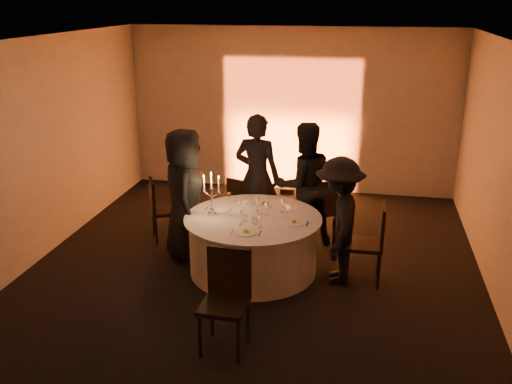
% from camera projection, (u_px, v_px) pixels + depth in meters
% --- Properties ---
extents(floor, '(7.00, 7.00, 0.00)m').
position_uv_depth(floor, '(253.00, 270.00, 7.67)').
color(floor, black).
rests_on(floor, ground).
extents(ceiling, '(7.00, 7.00, 0.00)m').
position_uv_depth(ceiling, '(253.00, 41.00, 6.69)').
color(ceiling, silver).
rests_on(ceiling, wall_back).
extents(wall_back, '(7.00, 0.00, 7.00)m').
position_uv_depth(wall_back, '(291.00, 111.00, 10.42)').
color(wall_back, '#BAB5AD').
rests_on(wall_back, floor).
extents(wall_front, '(7.00, 0.00, 7.00)m').
position_uv_depth(wall_front, '(152.00, 302.00, 3.93)').
color(wall_front, '#BAB5AD').
rests_on(wall_front, floor).
extents(wall_left, '(0.00, 7.00, 7.00)m').
position_uv_depth(wall_left, '(37.00, 151.00, 7.73)').
color(wall_left, '#BAB5AD').
rests_on(wall_left, floor).
extents(wall_right, '(0.00, 7.00, 7.00)m').
position_uv_depth(wall_right, '(505.00, 177.00, 6.62)').
color(wall_right, '#BAB5AD').
rests_on(wall_right, floor).
extents(uplighter_fixture, '(0.25, 0.12, 0.10)m').
position_uv_depth(uplighter_fixture, '(287.00, 191.00, 10.62)').
color(uplighter_fixture, black).
rests_on(uplighter_fixture, floor).
extents(banquet_table, '(1.80, 1.80, 0.77)m').
position_uv_depth(banquet_table, '(253.00, 244.00, 7.54)').
color(banquet_table, black).
rests_on(banquet_table, floor).
extents(chair_left, '(0.56, 0.56, 0.95)m').
position_uv_depth(chair_left, '(160.00, 206.00, 8.47)').
color(chair_left, black).
rests_on(chair_left, floor).
extents(chair_back_left, '(0.47, 0.48, 0.86)m').
position_uv_depth(chair_back_left, '(241.00, 201.00, 8.83)').
color(chair_back_left, black).
rests_on(chair_back_left, floor).
extents(chair_back_right, '(0.61, 0.61, 1.00)m').
position_uv_depth(chair_back_right, '(320.00, 208.00, 8.33)').
color(chair_back_right, black).
rests_on(chair_back_right, floor).
extents(chair_right, '(0.46, 0.46, 1.05)m').
position_uv_depth(chair_right, '(372.00, 239.00, 7.19)').
color(chair_right, black).
rests_on(chair_right, floor).
extents(chair_front, '(0.48, 0.48, 1.07)m').
position_uv_depth(chair_front, '(226.00, 293.00, 5.86)').
color(chair_front, black).
rests_on(chair_front, floor).
extents(guest_left, '(0.81, 1.02, 1.84)m').
position_uv_depth(guest_left, '(185.00, 194.00, 7.82)').
color(guest_left, black).
rests_on(guest_left, floor).
extents(guest_back_left, '(0.75, 0.55, 1.89)m').
position_uv_depth(guest_back_left, '(257.00, 176.00, 8.51)').
color(guest_back_left, black).
rests_on(guest_back_left, floor).
extents(guest_back_right, '(1.11, 1.03, 1.84)m').
position_uv_depth(guest_back_right, '(304.00, 184.00, 8.23)').
color(guest_back_right, black).
rests_on(guest_back_right, floor).
extents(guest_right, '(0.65, 1.09, 1.65)m').
position_uv_depth(guest_right, '(339.00, 221.00, 7.16)').
color(guest_right, black).
rests_on(guest_right, floor).
extents(plate_left, '(0.36, 0.29, 0.01)m').
position_uv_depth(plate_left, '(218.00, 210.00, 7.66)').
color(plate_left, white).
rests_on(plate_left, banquet_table).
extents(plate_back_left, '(0.36, 0.29, 0.01)m').
position_uv_depth(plate_back_left, '(251.00, 203.00, 7.92)').
color(plate_back_left, white).
rests_on(plate_back_left, banquet_table).
extents(plate_back_right, '(0.35, 0.25, 0.01)m').
position_uv_depth(plate_back_right, '(283.00, 207.00, 7.74)').
color(plate_back_right, white).
rests_on(plate_back_right, banquet_table).
extents(plate_right, '(0.36, 0.26, 0.08)m').
position_uv_depth(plate_right, '(294.00, 222.00, 7.21)').
color(plate_right, white).
rests_on(plate_right, banquet_table).
extents(plate_front, '(0.36, 0.27, 0.08)m').
position_uv_depth(plate_front, '(246.00, 232.00, 6.92)').
color(plate_front, white).
rests_on(plate_front, banquet_table).
extents(coffee_cup, '(0.11, 0.11, 0.07)m').
position_uv_depth(coffee_cup, '(212.00, 213.00, 7.47)').
color(coffee_cup, white).
rests_on(coffee_cup, banquet_table).
extents(candelabra, '(0.25, 0.12, 0.59)m').
position_uv_depth(candelabra, '(212.00, 200.00, 7.45)').
color(candelabra, silver).
rests_on(candelabra, banquet_table).
extents(wine_glass_a, '(0.07, 0.07, 0.19)m').
position_uv_depth(wine_glass_a, '(283.00, 203.00, 7.54)').
color(wine_glass_a, white).
rests_on(wine_glass_a, banquet_table).
extents(wine_glass_b, '(0.07, 0.07, 0.19)m').
position_uv_depth(wine_glass_b, '(229.00, 197.00, 7.77)').
color(wine_glass_b, white).
rests_on(wine_glass_b, banquet_table).
extents(wine_glass_c, '(0.07, 0.07, 0.19)m').
position_uv_depth(wine_glass_c, '(287.00, 208.00, 7.34)').
color(wine_glass_c, white).
rests_on(wine_glass_c, banquet_table).
extents(wine_glass_d, '(0.07, 0.07, 0.19)m').
position_uv_depth(wine_glass_d, '(267.00, 206.00, 7.42)').
color(wine_glass_d, white).
rests_on(wine_glass_d, banquet_table).
extents(wine_glass_e, '(0.07, 0.07, 0.19)m').
position_uv_depth(wine_glass_e, '(240.00, 214.00, 7.13)').
color(wine_glass_e, white).
rests_on(wine_glass_e, banquet_table).
extents(wine_glass_f, '(0.07, 0.07, 0.19)m').
position_uv_depth(wine_glass_f, '(257.00, 201.00, 7.59)').
color(wine_glass_f, white).
rests_on(wine_glass_f, banquet_table).
extents(wine_glass_g, '(0.07, 0.07, 0.19)m').
position_uv_depth(wine_glass_g, '(260.00, 217.00, 7.04)').
color(wine_glass_g, white).
rests_on(wine_glass_g, banquet_table).
extents(tumbler_a, '(0.07, 0.07, 0.09)m').
position_uv_depth(tumbler_a, '(255.00, 221.00, 7.18)').
color(tumbler_a, white).
rests_on(tumbler_a, banquet_table).
extents(tumbler_b, '(0.07, 0.07, 0.09)m').
position_uv_depth(tumbler_b, '(245.00, 218.00, 7.26)').
color(tumbler_b, white).
rests_on(tumbler_b, banquet_table).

